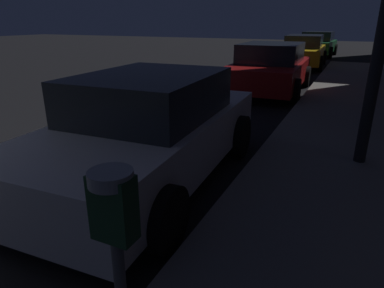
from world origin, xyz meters
The scene contains 5 objects.
parking_meter centered at (4.35, 0.43, 1.16)m, with size 0.19×0.19×1.34m.
car_white centered at (2.85, 3.06, 0.71)m, with size 2.16×4.26×1.43m.
car_red centered at (2.85, 9.81, 0.71)m, with size 2.25×4.39×1.43m.
car_yellow_cab centered at (2.85, 16.46, 0.72)m, with size 2.13×4.65×1.43m.
car_green centered at (2.85, 22.06, 0.71)m, with size 2.17×4.18×1.43m.
Camera 1 is at (5.19, -0.55, 2.06)m, focal length 31.73 mm.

